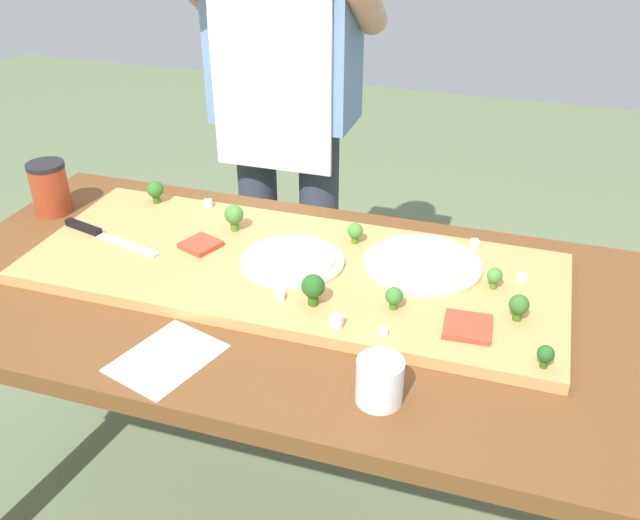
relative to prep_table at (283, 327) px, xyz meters
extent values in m
cube|color=brown|center=(-0.73, 0.35, -0.30)|extent=(0.07, 0.07, 0.71)
cube|color=brown|center=(0.73, 0.35, -0.30)|extent=(0.07, 0.07, 0.71)
cube|color=brown|center=(0.00, 0.00, 0.08)|extent=(1.58, 0.82, 0.04)
cube|color=tan|center=(0.00, 0.07, 0.11)|extent=(1.18, 0.47, 0.03)
cube|color=#B7BABF|center=(-0.39, 0.03, 0.13)|extent=(0.18, 0.07, 0.00)
cube|color=black|center=(-0.53, 0.06, 0.13)|extent=(0.11, 0.04, 0.02)
cylinder|color=beige|center=(0.00, 0.07, 0.13)|extent=(0.23, 0.23, 0.01)
cylinder|color=silver|center=(0.00, 0.07, 0.14)|extent=(0.19, 0.19, 0.01)
cylinder|color=beige|center=(0.28, 0.14, 0.13)|extent=(0.26, 0.26, 0.01)
cylinder|color=beige|center=(0.28, 0.14, 0.14)|extent=(0.21, 0.21, 0.01)
cube|color=#BC3D28|center=(0.40, -0.06, 0.13)|extent=(0.10, 0.10, 0.01)
cube|color=#BC3D28|center=(-0.23, 0.07, 0.13)|extent=(0.10, 0.10, 0.01)
cylinder|color=#366618|center=(-0.44, 0.25, 0.14)|extent=(0.02, 0.02, 0.02)
sphere|color=#2D6623|center=(-0.44, 0.25, 0.16)|extent=(0.04, 0.04, 0.04)
cylinder|color=#3F7220|center=(0.25, -0.04, 0.14)|extent=(0.02, 0.02, 0.02)
sphere|color=#38752D|center=(0.25, -0.04, 0.16)|extent=(0.04, 0.04, 0.04)
cylinder|color=#487A23|center=(0.11, 0.20, 0.14)|extent=(0.02, 0.02, 0.02)
sphere|color=#427F33|center=(0.11, 0.20, 0.16)|extent=(0.04, 0.04, 0.04)
cylinder|color=#2C5915|center=(0.09, -0.07, 0.14)|extent=(0.02, 0.02, 0.03)
sphere|color=#23561E|center=(0.09, -0.07, 0.17)|extent=(0.05, 0.05, 0.05)
cylinder|color=#487A23|center=(0.43, 0.10, 0.14)|extent=(0.01, 0.01, 0.02)
sphere|color=#427F33|center=(0.43, 0.10, 0.16)|extent=(0.03, 0.03, 0.03)
cylinder|color=#2C5915|center=(0.55, -0.13, 0.14)|extent=(0.01, 0.01, 0.02)
sphere|color=#23561E|center=(0.55, -0.13, 0.16)|extent=(0.03, 0.03, 0.03)
cylinder|color=#366618|center=(0.49, 0.00, 0.14)|extent=(0.02, 0.02, 0.02)
sphere|color=#2D6623|center=(0.49, 0.00, 0.16)|extent=(0.04, 0.04, 0.04)
cylinder|color=#487A23|center=(-0.19, 0.17, 0.14)|extent=(0.02, 0.02, 0.03)
sphere|color=#427F33|center=(-0.19, 0.17, 0.17)|extent=(0.05, 0.05, 0.05)
cube|color=silver|center=(0.49, 0.15, 0.13)|extent=(0.02, 0.02, 0.02)
cube|color=white|center=(0.25, -0.13, 0.13)|extent=(0.02, 0.02, 0.01)
cube|color=white|center=(0.38, 0.27, 0.14)|extent=(0.02, 0.02, 0.02)
cube|color=white|center=(0.16, -0.13, 0.14)|extent=(0.02, 0.02, 0.02)
cube|color=white|center=(-0.30, 0.27, 0.14)|extent=(0.03, 0.03, 0.02)
cube|color=white|center=(0.02, -0.07, 0.13)|extent=(0.02, 0.02, 0.02)
cylinder|color=white|center=(0.28, -0.28, 0.14)|extent=(0.08, 0.08, 0.08)
cylinder|color=white|center=(0.28, -0.28, 0.13)|extent=(0.07, 0.07, 0.05)
cylinder|color=#99381E|center=(-0.70, 0.17, 0.16)|extent=(0.09, 0.09, 0.12)
cylinder|color=black|center=(-0.70, 0.17, 0.23)|extent=(0.10, 0.10, 0.01)
cube|color=white|center=(-0.12, -0.29, 0.10)|extent=(0.20, 0.23, 0.00)
cylinder|color=#333847|center=(-0.32, 0.64, -0.20)|extent=(0.12, 0.12, 0.90)
cylinder|color=#333847|center=(-0.12, 0.64, -0.20)|extent=(0.12, 0.12, 0.90)
cube|color=#6689B2|center=(-0.22, 0.64, 0.52)|extent=(0.40, 0.20, 0.55)
cube|color=silver|center=(-0.22, 0.53, 0.44)|extent=(0.34, 0.01, 0.60)
camera|label=1|loc=(0.46, -1.17, 0.92)|focal=39.06mm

